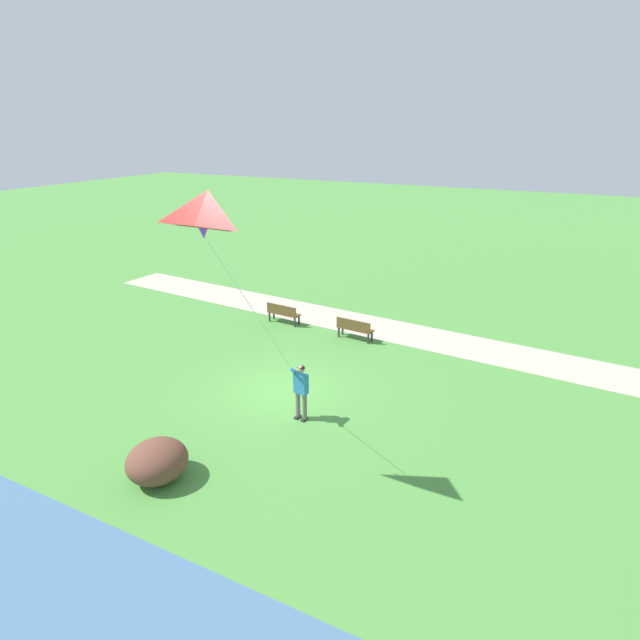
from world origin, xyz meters
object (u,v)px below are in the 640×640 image
person_kite_flyer (301,387)px  park_bench_near_walkway (283,312)px  flying_kite (209,214)px  park_bench_far_walkway (354,328)px  lakeside_shrub (157,461)px

person_kite_flyer → park_bench_near_walkway: bearing=-145.4°
flying_kite → person_kite_flyer: bearing=173.1°
park_bench_far_walkway → flying_kite: bearing=4.1°
flying_kite → lakeside_shrub: 6.16m
park_bench_near_walkway → park_bench_far_walkway: size_ratio=1.00×
flying_kite → park_bench_far_walkway: bearing=-175.9°
park_bench_near_walkway → park_bench_far_walkway: same height
flying_kite → park_bench_far_walkway: flying_kite is taller
flying_kite → lakeside_shrub: size_ratio=3.34×
flying_kite → lakeside_shrub: (0.93, -1.39, -5.93)m
flying_kite → park_bench_near_walkway: 12.06m
park_bench_far_walkway → park_bench_near_walkway: bearing=-94.3°
person_kite_flyer → lakeside_shrub: (4.01, -1.77, -0.54)m
person_kite_flyer → park_bench_far_walkway: size_ratio=1.19×
flying_kite → park_bench_far_walkway: size_ratio=3.36×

